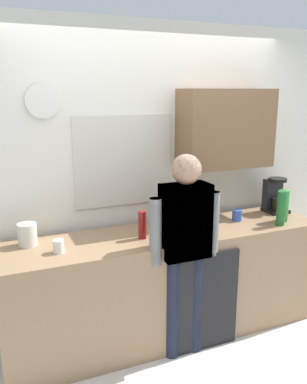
{
  "coord_description": "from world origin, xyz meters",
  "views": [
    {
      "loc": [
        -1.32,
        -2.52,
        2.03
      ],
      "look_at": [
        -0.15,
        0.25,
        1.28
      ],
      "focal_mm": 37.73,
      "sensor_mm": 36.0,
      "label": 1
    }
  ],
  "objects_px": {
    "bottle_olive_oil": "(200,205)",
    "person_at_sink": "(185,240)",
    "coffee_maker": "(274,196)",
    "storage_canister": "(27,235)",
    "bottle_clear_soda": "(283,206)",
    "bottle_amber_beer": "(180,216)",
    "bottle_red_vinegar": "(142,225)",
    "person_guest": "(185,240)",
    "cup_terracotta_mug": "(165,228)",
    "cup_white_mug": "(59,246)",
    "bottle_green_wine": "(281,208)",
    "cup_blue_mug": "(237,215)"
  },
  "relations": [
    {
      "from": "bottle_olive_oil",
      "to": "person_at_sink",
      "type": "bearing_deg",
      "value": -128.53
    },
    {
      "from": "coffee_maker",
      "to": "storage_canister",
      "type": "height_order",
      "value": "coffee_maker"
    },
    {
      "from": "bottle_clear_soda",
      "to": "storage_canister",
      "type": "distance_m",
      "value": 2.16
    },
    {
      "from": "bottle_olive_oil",
      "to": "person_at_sink",
      "type": "height_order",
      "value": "person_at_sink"
    },
    {
      "from": "bottle_olive_oil",
      "to": "person_at_sink",
      "type": "distance_m",
      "value": 0.68
    },
    {
      "from": "bottle_olive_oil",
      "to": "bottle_amber_beer",
      "type": "xyz_separation_m",
      "value": [
        -0.29,
        -0.2,
        -0.01
      ]
    },
    {
      "from": "bottle_red_vinegar",
      "to": "person_at_sink",
      "type": "bearing_deg",
      "value": -47.0
    },
    {
      "from": "person_guest",
      "to": "person_at_sink",
      "type": "bearing_deg",
      "value": -0.0
    },
    {
      "from": "bottle_red_vinegar",
      "to": "bottle_olive_oil",
      "type": "xyz_separation_m",
      "value": [
        0.66,
        0.27,
        0.01
      ]
    },
    {
      "from": "cup_terracotta_mug",
      "to": "cup_white_mug",
      "type": "xyz_separation_m",
      "value": [
        -0.86,
        -0.06,
        0.0
      ]
    },
    {
      "from": "bottle_red_vinegar",
      "to": "person_guest",
      "type": "distance_m",
      "value": 0.36
    },
    {
      "from": "cup_terracotta_mug",
      "to": "person_guest",
      "type": "xyz_separation_m",
      "value": [
        0.03,
        -0.28,
        -0.01
      ]
    },
    {
      "from": "bottle_olive_oil",
      "to": "cup_terracotta_mug",
      "type": "relative_size",
      "value": 2.72
    },
    {
      "from": "cup_terracotta_mug",
      "to": "cup_white_mug",
      "type": "distance_m",
      "value": 0.87
    },
    {
      "from": "bottle_olive_oil",
      "to": "bottle_green_wine",
      "type": "bearing_deg",
      "value": -38.1
    },
    {
      "from": "storage_canister",
      "to": "person_at_sink",
      "type": "bearing_deg",
      "value": -22.63
    },
    {
      "from": "person_at_sink",
      "to": "person_guest",
      "type": "bearing_deg",
      "value": 0.0
    },
    {
      "from": "bottle_green_wine",
      "to": "bottle_amber_beer",
      "type": "height_order",
      "value": "bottle_green_wine"
    },
    {
      "from": "bottle_olive_oil",
      "to": "bottle_clear_soda",
      "type": "xyz_separation_m",
      "value": [
        0.65,
        -0.35,
        0.02
      ]
    },
    {
      "from": "cup_blue_mug",
      "to": "bottle_green_wine",
      "type": "bearing_deg",
      "value": -41.85
    },
    {
      "from": "bottle_olive_oil",
      "to": "cup_white_mug",
      "type": "bearing_deg",
      "value": -166.99
    },
    {
      "from": "bottle_amber_beer",
      "to": "cup_blue_mug",
      "type": "height_order",
      "value": "bottle_amber_beer"
    },
    {
      "from": "bottle_olive_oil",
      "to": "cup_white_mug",
      "type": "height_order",
      "value": "bottle_olive_oil"
    },
    {
      "from": "person_at_sink",
      "to": "cup_white_mug",
      "type": "bearing_deg",
      "value": 176.11
    },
    {
      "from": "bottle_red_vinegar",
      "to": "storage_canister",
      "type": "xyz_separation_m",
      "value": [
        -0.84,
        0.19,
        -0.02
      ]
    },
    {
      "from": "cup_white_mug",
      "to": "person_guest",
      "type": "height_order",
      "value": "person_guest"
    },
    {
      "from": "cup_terracotta_mug",
      "to": "person_at_sink",
      "type": "height_order",
      "value": "person_at_sink"
    },
    {
      "from": "bottle_green_wine",
      "to": "coffee_maker",
      "type": "bearing_deg",
      "value": 58.32
    },
    {
      "from": "coffee_maker",
      "to": "bottle_olive_oil",
      "type": "xyz_separation_m",
      "value": [
        -0.77,
        0.08,
        -0.02
      ]
    },
    {
      "from": "storage_canister",
      "to": "bottle_amber_beer",
      "type": "bearing_deg",
      "value": -5.75
    },
    {
      "from": "coffee_maker",
      "to": "bottle_red_vinegar",
      "type": "distance_m",
      "value": 1.44
    },
    {
      "from": "coffee_maker",
      "to": "cup_white_mug",
      "type": "distance_m",
      "value": 2.1
    },
    {
      "from": "bottle_clear_soda",
      "to": "bottle_amber_beer",
      "type": "bearing_deg",
      "value": 170.8
    },
    {
      "from": "bottle_olive_oil",
      "to": "bottle_amber_beer",
      "type": "distance_m",
      "value": 0.35
    },
    {
      "from": "person_at_sink",
      "to": "bottle_clear_soda",
      "type": "bearing_deg",
      "value": 19.48
    },
    {
      "from": "storage_canister",
      "to": "cup_blue_mug",
      "type": "bearing_deg",
      "value": -3.6
    },
    {
      "from": "bottle_green_wine",
      "to": "person_guest",
      "type": "bearing_deg",
      "value": -174.44
    },
    {
      "from": "coffee_maker",
      "to": "person_guest",
      "type": "distance_m",
      "value": 1.27
    },
    {
      "from": "cup_blue_mug",
      "to": "storage_canister",
      "type": "distance_m",
      "value": 1.78
    },
    {
      "from": "bottle_amber_beer",
      "to": "cup_white_mug",
      "type": "distance_m",
      "value": 1.03
    },
    {
      "from": "bottle_red_vinegar",
      "to": "storage_canister",
      "type": "relative_size",
      "value": 1.29
    },
    {
      "from": "cup_blue_mug",
      "to": "bottle_clear_soda",
      "type": "bearing_deg",
      "value": -23.61
    },
    {
      "from": "person_guest",
      "to": "cup_blue_mug",
      "type": "bearing_deg",
      "value": -129.45
    },
    {
      "from": "bottle_clear_soda",
      "to": "person_at_sink",
      "type": "relative_size",
      "value": 0.17
    },
    {
      "from": "bottle_clear_soda",
      "to": "cup_white_mug",
      "type": "bearing_deg",
      "value": 178.72
    },
    {
      "from": "bottle_red_vinegar",
      "to": "cup_white_mug",
      "type": "xyz_separation_m",
      "value": [
        -0.66,
        -0.04,
        -0.06
      ]
    },
    {
      "from": "cup_white_mug",
      "to": "cup_blue_mug",
      "type": "relative_size",
      "value": 0.95
    },
    {
      "from": "cup_white_mug",
      "to": "coffee_maker",
      "type": "bearing_deg",
      "value": 6.18
    },
    {
      "from": "person_at_sink",
      "to": "person_guest",
      "type": "height_order",
      "value": "same"
    },
    {
      "from": "bottle_amber_beer",
      "to": "cup_blue_mug",
      "type": "distance_m",
      "value": 0.57
    }
  ]
}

